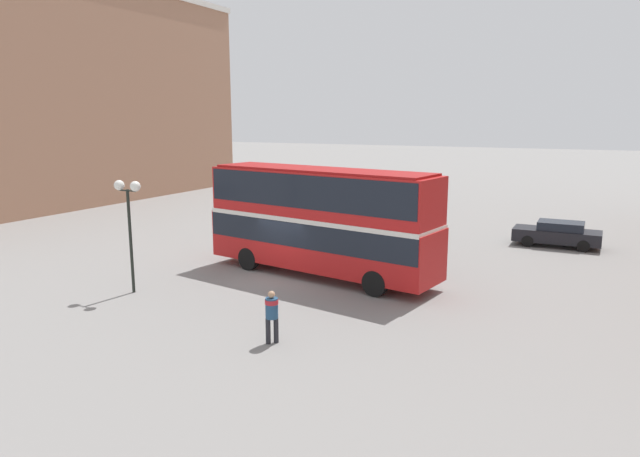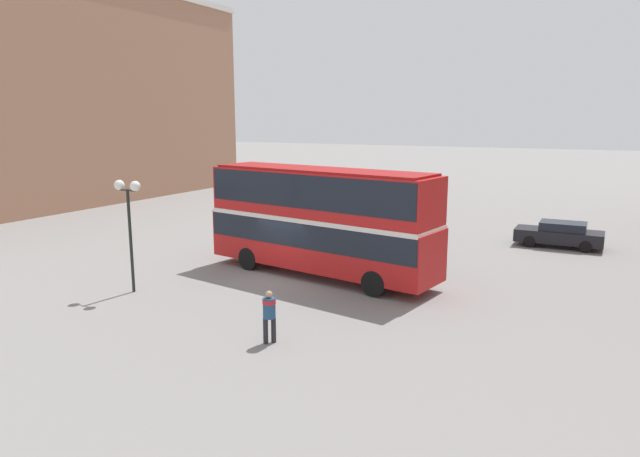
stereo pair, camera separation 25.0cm
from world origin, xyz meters
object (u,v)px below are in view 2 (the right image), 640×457
object	(u,v)px
parked_car_kerb_near	(560,234)
street_lamp_twin_globe	(128,203)
double_decker_bus	(320,215)
pedestrian_foreground	(269,311)

from	to	relation	value
parked_car_kerb_near	street_lamp_twin_globe	size ratio (longest dim) A/B	0.99
parked_car_kerb_near	double_decker_bus	bearing A→B (deg)	51.12
pedestrian_foreground	parked_car_kerb_near	world-z (taller)	pedestrian_foreground
double_decker_bus	street_lamp_twin_globe	distance (m)	7.93
double_decker_bus	pedestrian_foreground	xyz separation A→B (m)	(2.11, -7.56, -1.69)
pedestrian_foreground	street_lamp_twin_globe	bearing A→B (deg)	28.45
double_decker_bus	parked_car_kerb_near	distance (m)	14.36
parked_car_kerb_near	street_lamp_twin_globe	world-z (taller)	street_lamp_twin_globe
double_decker_bus	parked_car_kerb_near	size ratio (longest dim) A/B	2.49
double_decker_bus	parked_car_kerb_near	xyz separation A→B (m)	(8.94, 11.05, -2.01)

